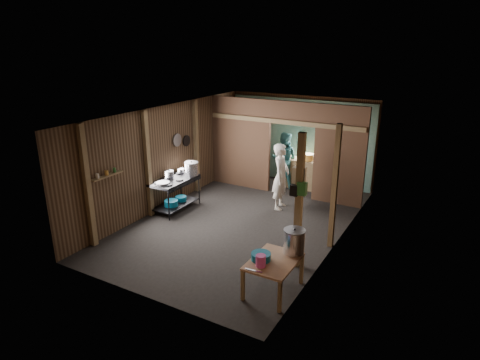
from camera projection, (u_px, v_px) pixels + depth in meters
The scene contains 42 objects.
floor at pixel (244, 221), 9.81m from camera, with size 4.50×7.00×0.00m, color #2A2627.
ceiling at pixel (244, 113), 8.98m from camera, with size 4.50×7.00×0.00m, color #262421.
wall_back at pixel (300, 139), 12.28m from camera, with size 4.50×0.00×2.60m, color brown.
wall_front at pixel (138, 226), 6.51m from camera, with size 4.50×0.00×2.60m, color brown.
wall_left at pixel (167, 156), 10.44m from camera, with size 0.00×7.00×2.60m, color brown.
wall_right at pixel (341, 185), 8.35m from camera, with size 0.00×7.00×2.60m, color brown.
partition_left at pixel (241, 143), 11.83m from camera, with size 1.85×0.10×2.60m, color #482A19.
partition_right at pixel (340, 156), 10.48m from camera, with size 1.35×0.10×2.60m, color #482A19.
partition_header at pixel (293, 113), 10.77m from camera, with size 1.30×0.10×0.60m, color #482A19.
turquoise_panel at pixel (300, 141), 12.25m from camera, with size 4.40×0.06×2.50m, color #739E9A.
back_counter at pixel (302, 173), 11.97m from camera, with size 1.20×0.50×0.85m, color #917B58.
wall_clock at pixel (308, 121), 11.89m from camera, with size 0.20×0.20×0.03m, color beige.
post_left_a at pixel (88, 187), 8.26m from camera, with size 0.10×0.12×2.60m, color #917B58.
post_left_b at pixel (148, 165), 9.75m from camera, with size 0.10×0.12×2.60m, color #917B58.
post_left_c at pixel (196, 147), 11.40m from camera, with size 0.10×0.12×2.60m, color #917B58.
post_right at pixel (335, 188), 8.22m from camera, with size 0.10×0.12×2.60m, color #917B58.
post_free at pixel (299, 202), 7.46m from camera, with size 0.12×0.12×2.60m, color #917B58.
cross_beam at pixel (283, 122), 10.93m from camera, with size 4.40×0.12×0.12m, color #917B58.
pan_lid_big at pixel (177, 140), 10.64m from camera, with size 0.34×0.34×0.03m, color slate.
pan_lid_small at pixel (187, 141), 11.00m from camera, with size 0.30×0.30×0.03m, color black.
wall_shelf at pixel (107, 176), 8.63m from camera, with size 0.14×0.80×0.03m, color #917B58.
jar_white at pixel (97, 176), 8.40m from camera, with size 0.07×0.07×0.10m, color beige.
jar_yellow at pixel (107, 173), 8.61m from camera, with size 0.08×0.08×0.10m, color gold.
jar_green at pixel (114, 170), 8.79m from camera, with size 0.06×0.06×0.10m, color #256929.
bag_white at pixel (299, 176), 7.40m from camera, with size 0.22×0.15×0.32m, color beige.
bag_green at pixel (302, 189), 7.29m from camera, with size 0.16×0.12×0.24m, color #256929.
bag_black at pixel (294, 190), 7.35m from camera, with size 0.14×0.10×0.20m, color black.
gas_range at pixel (175, 194), 10.38m from camera, with size 0.71×1.38×0.81m, color black, non-canonical shape.
prep_table at pixel (273, 276), 6.97m from camera, with size 0.74×1.01×0.60m, color tan, non-canonical shape.
stove_pot_large at pixel (192, 169), 10.54m from camera, with size 0.36×0.36×0.36m, color silver, non-canonical shape.
stove_pot_med at pixel (169, 175), 10.32m from camera, with size 0.23×0.23×0.21m, color silver, non-canonical shape.
stove_saucepan at pixel (181, 171), 10.73m from camera, with size 0.18×0.18×0.11m, color silver.
frying_pan at pixel (163, 183), 9.88m from camera, with size 0.33×0.55×0.08m, color slate, non-canonical shape.
blue_tub_front at pixel (171, 203), 10.29m from camera, with size 0.35×0.35×0.14m, color #0B6389.
blue_tub_back at pixel (181, 199), 10.63m from camera, with size 0.29×0.29×0.12m, color #0B6389.
stock_pot at pixel (294, 242), 7.06m from camera, with size 0.39×0.39×0.45m, color silver, non-canonical shape.
wash_basin at pixel (261, 256), 6.87m from camera, with size 0.33×0.33×0.12m, color #0B6389.
pink_bucket at pixel (261, 261), 6.67m from camera, with size 0.17×0.17×0.20m, color #DF48AB.
knife at pixel (254, 270), 6.56m from camera, with size 0.30×0.04×0.01m, color silver.
yellow_tub at pixel (308, 157), 11.72m from camera, with size 0.33×0.33×0.18m, color gold.
cook at pixel (281, 177), 10.33m from camera, with size 0.62×0.41×1.70m, color white.
worker_back at pixel (284, 160), 11.93m from camera, with size 0.79×0.62×1.63m, color #2E6E75.
Camera 1 is at (4.31, -7.87, 4.09)m, focal length 30.70 mm.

